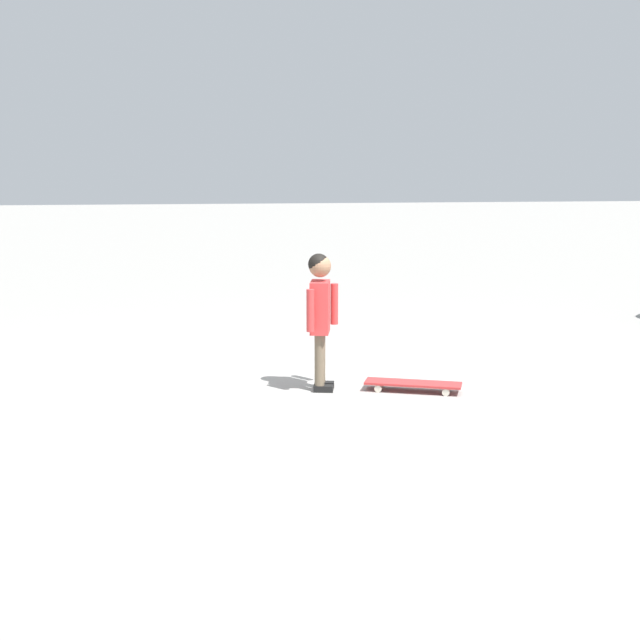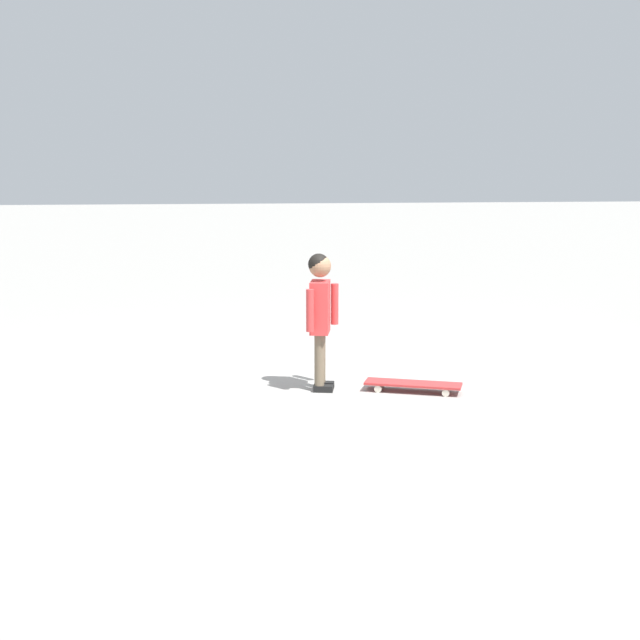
{
  "view_description": "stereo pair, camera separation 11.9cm",
  "coord_description": "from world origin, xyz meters",
  "views": [
    {
      "loc": [
        6.82,
        -1.11,
        1.84
      ],
      "look_at": [
        -0.08,
        -0.31,
        0.55
      ],
      "focal_mm": 51.9,
      "sensor_mm": 36.0,
      "label": 1
    },
    {
      "loc": [
        6.83,
        -0.99,
        1.84
      ],
      "look_at": [
        -0.08,
        -0.31,
        0.55
      ],
      "focal_mm": 51.9,
      "sensor_mm": 36.0,
      "label": 2
    }
  ],
  "objects": [
    {
      "name": "ground_plane",
      "position": [
        0.0,
        0.0,
        0.0
      ],
      "size": [
        50.0,
        50.0,
        0.0
      ],
      "primitive_type": "plane",
      "color": "gray"
    },
    {
      "name": "skateboard",
      "position": [
        0.06,
        0.4,
        0.06
      ],
      "size": [
        0.42,
        0.76,
        0.07
      ],
      "color": "#B22D2D",
      "rests_on": "ground"
    },
    {
      "name": "child_person",
      "position": [
        -0.07,
        -0.31,
        0.66
      ],
      "size": [
        0.33,
        0.28,
        1.06
      ],
      "color": "brown",
      "rests_on": "ground"
    }
  ]
}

